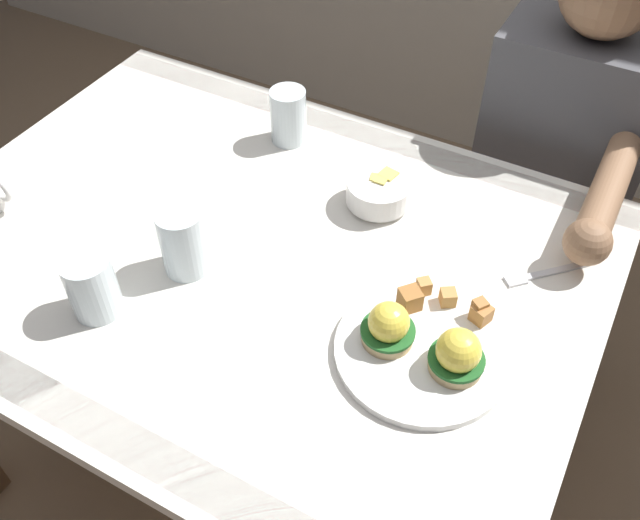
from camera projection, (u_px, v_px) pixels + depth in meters
The scene contains 9 objects.
ground_plane at pixel (271, 453), 1.75m from camera, with size 6.00×6.00×0.00m, color #7F664C.
dining_table at pixel (253, 288), 1.29m from camera, with size 1.20×0.90×0.74m.
eggs_benedict_plate at pixel (424, 344), 1.04m from camera, with size 0.27×0.27×0.09m.
fruit_bowl at pixel (380, 192), 1.28m from camera, with size 0.12×0.12×0.06m.
fork at pixel (542, 274), 1.17m from camera, with size 0.12×0.12×0.00m.
water_glass_near at pixel (92, 288), 1.09m from camera, with size 0.08×0.08×0.11m.
water_glass_far at pixel (184, 245), 1.15m from camera, with size 0.08×0.08×0.12m.
water_glass_extra at pixel (288, 119), 1.40m from camera, with size 0.07×0.07×0.11m.
diner_person at pixel (556, 168), 1.51m from camera, with size 0.34×0.54×1.14m.
Camera 1 is at (0.52, -0.69, 1.61)m, focal length 38.92 mm.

